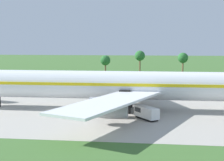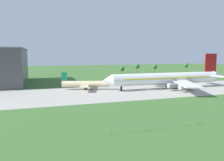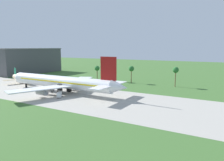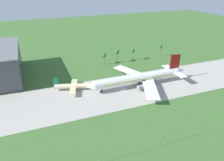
{
  "view_description": "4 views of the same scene",
  "coord_description": "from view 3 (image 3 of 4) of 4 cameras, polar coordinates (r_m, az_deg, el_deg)",
  "views": [
    {
      "loc": [
        20.95,
        -71.86,
        15.14
      ],
      "look_at": [
        11.86,
        2.53,
        6.56
      ],
      "focal_mm": 55.0,
      "sensor_mm": 36.0,
      "label": 1
    },
    {
      "loc": [
        -54.31,
        -100.86,
        18.15
      ],
      "look_at": [
        -19.67,
        2.53,
        5.56
      ],
      "focal_mm": 35.0,
      "sensor_mm": 36.0,
      "label": 2
    },
    {
      "loc": [
        91.82,
        -80.57,
        23.33
      ],
      "look_at": [
        43.39,
        2.53,
        8.66
      ],
      "focal_mm": 35.0,
      "sensor_mm": 36.0,
      "label": 3
    },
    {
      "loc": [
        -54.25,
        -118.07,
        69.61
      ],
      "look_at": [
        -6.17,
        5.0,
        6.0
      ],
      "focal_mm": 35.0,
      "sensor_mm": 36.0,
      "label": 4
    }
  ],
  "objects": [
    {
      "name": "jet_airliner",
      "position": [
        115.51,
        -12.88,
        -0.43
      ],
      "size": [
        75.78,
        59.1,
        19.21
      ],
      "color": "white",
      "rests_on": "ground_plane"
    },
    {
      "name": "baggage_tug",
      "position": [
        106.25,
        -13.53,
        -3.52
      ],
      "size": [
        5.13,
        5.88,
        2.49
      ],
      "color": "black",
      "rests_on": "ground_plane"
    },
    {
      "name": "terminal_building",
      "position": [
        218.49,
        -22.05,
        4.88
      ],
      "size": [
        36.72,
        61.2,
        22.55
      ],
      "color": "#47474C",
      "rests_on": "ground_plane"
    },
    {
      "name": "palm_tree_row",
      "position": [
        145.4,
        3.92,
        3.09
      ],
      "size": [
        59.61,
        3.6,
        11.91
      ],
      "color": "brown",
      "rests_on": "ground_plane"
    },
    {
      "name": "regional_aircraft",
      "position": [
        155.49,
        -22.59,
        0.52
      ],
      "size": [
        24.6,
        22.43,
        9.31
      ],
      "color": "beige",
      "rests_on": "ground_plane"
    },
    {
      "name": "taxiway_strip",
      "position": [
        124.37,
        -18.18,
        -2.57
      ],
      "size": [
        320.0,
        44.0,
        0.02
      ],
      "color": "#A8A399",
      "rests_on": "ground_plane"
    },
    {
      "name": "ground_plane",
      "position": [
        124.37,
        -18.18,
        -2.58
      ],
      "size": [
        600.0,
        600.0,
        0.0
      ],
      "primitive_type": "plane",
      "color": "#3D662D"
    }
  ]
}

